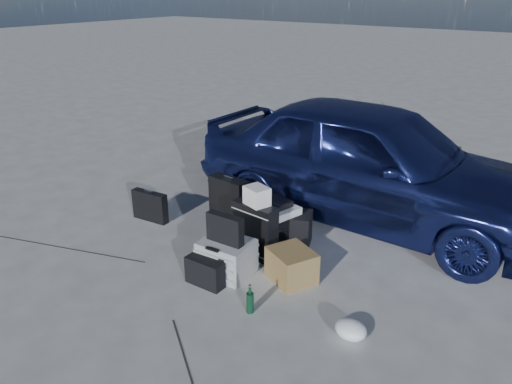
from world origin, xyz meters
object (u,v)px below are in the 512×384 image
(car, at_px, (371,161))
(pelican_case, at_px, (227,257))
(briefcase, at_px, (150,206))
(duffel_bag, at_px, (277,227))
(suitcase_right, at_px, (255,230))
(suitcase_left, at_px, (229,204))
(green_bottle, at_px, (250,299))
(cardboard_box, at_px, (292,265))

(car, xyz_separation_m, pelican_case, (-0.56, -1.99, -0.54))
(briefcase, relative_size, duffel_bag, 0.63)
(suitcase_right, bearing_deg, suitcase_left, 156.02)
(briefcase, bearing_deg, green_bottle, -26.39)
(duffel_bag, bearing_deg, pelican_case, -115.02)
(pelican_case, bearing_deg, suitcase_left, 122.81)
(briefcase, xyz_separation_m, suitcase_right, (1.51, 0.05, 0.11))
(suitcase_right, height_order, cardboard_box, suitcase_right)
(duffel_bag, bearing_deg, suitcase_right, -115.52)
(car, height_order, duffel_bag, car)
(duffel_bag, bearing_deg, suitcase_left, 161.24)
(suitcase_left, relative_size, suitcase_right, 1.06)
(duffel_bag, bearing_deg, briefcase, 173.25)
(car, height_order, pelican_case, car)
(briefcase, bearing_deg, suitcase_left, 17.36)
(car, distance_m, pelican_case, 2.13)
(suitcase_left, relative_size, duffel_bag, 0.84)
(pelican_case, distance_m, suitcase_right, 0.46)
(suitcase_left, distance_m, cardboard_box, 1.28)
(pelican_case, distance_m, cardboard_box, 0.63)
(duffel_bag, bearing_deg, car, 43.75)
(suitcase_left, height_order, suitcase_right, suitcase_left)
(car, distance_m, duffel_bag, 1.39)
(briefcase, xyz_separation_m, suitcase_left, (0.90, 0.39, 0.13))
(car, distance_m, briefcase, 2.66)
(suitcase_right, bearing_deg, car, 75.39)
(briefcase, distance_m, cardboard_box, 2.07)
(briefcase, relative_size, suitcase_right, 0.80)
(cardboard_box, bearing_deg, briefcase, 176.72)
(pelican_case, distance_m, suitcase_left, 0.98)
(pelican_case, distance_m, green_bottle, 0.68)
(car, relative_size, green_bottle, 16.13)
(briefcase, bearing_deg, suitcase_right, -3.99)
(suitcase_right, distance_m, cardboard_box, 0.60)
(car, height_order, suitcase_left, car)
(pelican_case, bearing_deg, suitcase_right, 83.02)
(briefcase, height_order, cardboard_box, briefcase)
(car, distance_m, suitcase_left, 1.72)
(car, relative_size, pelican_case, 8.70)
(suitcase_right, bearing_deg, pelican_case, -87.59)
(suitcase_left, xyz_separation_m, duffel_bag, (0.63, 0.04, -0.12))
(suitcase_right, relative_size, green_bottle, 2.25)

